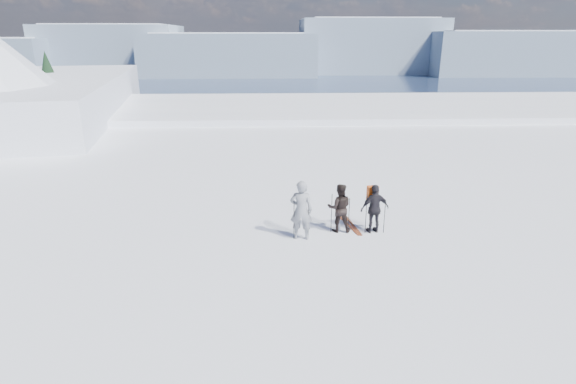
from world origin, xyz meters
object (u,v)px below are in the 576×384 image
(skier_dark, at_px, (339,208))
(skier_pack, at_px, (375,209))
(skis_loose, at_px, (351,225))
(skier_grey, at_px, (301,210))

(skier_dark, bearing_deg, skier_pack, 177.33)
(skier_dark, height_order, skier_pack, skier_pack)
(skis_loose, bearing_deg, skier_dark, -141.86)
(skier_pack, bearing_deg, skis_loose, -50.12)
(skier_grey, height_order, skier_pack, skier_grey)
(skier_dark, bearing_deg, skis_loose, -137.80)
(skier_pack, bearing_deg, skier_dark, -17.89)
(skier_grey, relative_size, skis_loose, 1.18)
(skier_dark, relative_size, skier_pack, 1.00)
(skier_grey, height_order, skier_dark, skier_grey)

